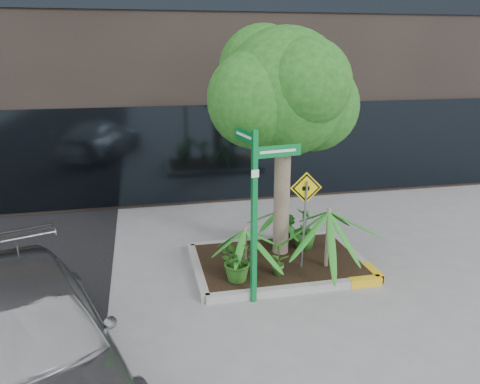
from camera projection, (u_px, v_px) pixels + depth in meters
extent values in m
plane|color=gray|center=(273.00, 274.00, 8.90)|extent=(80.00, 80.00, 0.00)
cube|color=#9E9E99|center=(264.00, 241.00, 10.23)|extent=(3.20, 0.15, 0.15)
cube|color=#9E9E99|center=(296.00, 289.00, 8.17)|extent=(3.20, 0.15, 0.15)
cube|color=#9E9E99|center=(197.00, 270.00, 8.87)|extent=(0.15, 2.20, 0.15)
cube|color=#9E9E99|center=(354.00, 255.00, 9.52)|extent=(0.15, 2.20, 0.15)
cube|color=gold|center=(365.00, 282.00, 8.44)|extent=(0.60, 0.17, 0.15)
cube|color=black|center=(278.00, 260.00, 9.19)|extent=(3.05, 2.05, 0.06)
cylinder|color=tan|center=(282.00, 189.00, 9.13)|extent=(0.31, 0.31, 2.95)
cylinder|color=tan|center=(288.00, 134.00, 8.83)|extent=(0.56, 0.16, 0.96)
sphere|color=#1B5117|center=(285.00, 92.00, 8.58)|extent=(2.36, 2.36, 2.36)
sphere|color=#1B5117|center=(313.00, 106.00, 9.08)|extent=(1.77, 1.77, 1.77)
sphere|color=#1B5117|center=(256.00, 99.00, 8.30)|extent=(1.77, 1.77, 1.77)
sphere|color=#1B5117|center=(306.00, 83.00, 8.01)|extent=(1.57, 1.57, 1.57)
sphere|color=#1B5117|center=(263.00, 69.00, 8.86)|extent=(1.67, 1.67, 1.67)
cylinder|color=tan|center=(327.00, 237.00, 8.73)|extent=(0.07, 0.07, 1.17)
cylinder|color=tan|center=(245.00, 250.00, 8.52)|extent=(0.07, 0.07, 0.90)
cylinder|color=tan|center=(277.00, 226.00, 9.94)|extent=(0.07, 0.07, 0.71)
imported|color=#ABACB0|center=(28.00, 343.00, 5.67)|extent=(3.43, 5.12, 1.38)
imported|color=#29621C|center=(238.00, 260.00, 8.25)|extent=(0.89, 0.89, 0.78)
imported|color=#225D1C|center=(305.00, 228.00, 9.58)|extent=(0.55, 0.55, 0.86)
imported|color=#376D21|center=(278.00, 256.00, 8.45)|extent=(0.54, 0.54, 0.73)
imported|color=#19571C|center=(286.00, 228.00, 9.77)|extent=(0.56, 0.56, 0.73)
cube|color=#0B7B32|center=(254.00, 220.00, 7.51)|extent=(0.10, 0.10, 2.93)
cube|color=#0B7B32|center=(278.00, 151.00, 7.34)|extent=(0.81, 0.17, 0.19)
cube|color=#0B7B32|center=(245.00, 135.00, 7.48)|extent=(0.17, 0.81, 0.19)
cube|color=white|center=(278.00, 151.00, 7.32)|extent=(0.62, 0.11, 0.04)
cube|color=white|center=(244.00, 135.00, 7.48)|extent=(0.11, 0.62, 0.04)
cube|color=white|center=(255.00, 174.00, 7.24)|extent=(0.12, 0.03, 0.13)
cylinder|color=slate|center=(304.00, 225.00, 8.54)|extent=(0.05, 0.20, 1.72)
cube|color=yellow|center=(306.00, 188.00, 8.31)|extent=(0.58, 0.06, 0.58)
cube|color=black|center=(306.00, 188.00, 8.30)|extent=(0.51, 0.04, 0.51)
cube|color=yellow|center=(306.00, 188.00, 8.29)|extent=(0.44, 0.04, 0.44)
cube|color=black|center=(306.00, 188.00, 8.29)|extent=(0.14, 0.01, 0.08)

